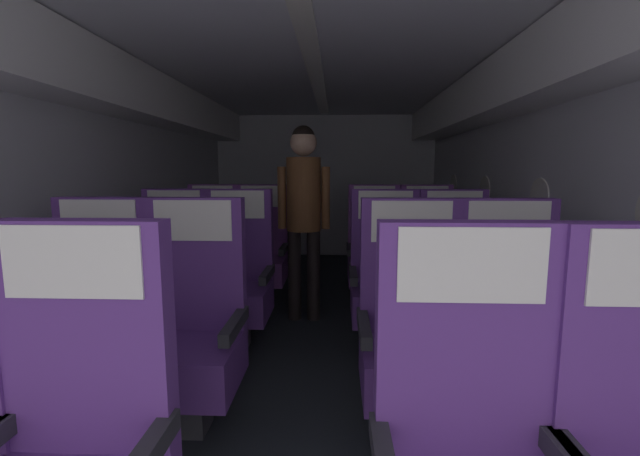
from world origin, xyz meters
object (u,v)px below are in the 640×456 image
Objects in this scene: seat_b_left_aisle at (191,333)px; seat_c_left_aisle at (237,281)px; seat_c_left_window at (173,280)px; seat_c_right_aisle at (454,283)px; seat_d_left_window at (212,254)px; seat_c_right_window at (385,282)px; seat_b_right_aisle at (509,337)px; seat_d_right_window at (374,255)px; flight_attendant at (304,202)px; seat_d_right_aisle at (427,256)px; seat_d_left_aisle at (261,254)px; seat_b_left_window at (97,330)px; seat_b_right_window at (411,336)px.

seat_b_left_aisle and seat_c_left_aisle have the same top height.
seat_c_right_aisle is at bearing 0.08° from seat_c_left_window.
seat_c_left_window is 1.00× the size of seat_d_left_window.
seat_b_right_aisle is at bearing -63.65° from seat_c_right_window.
seat_c_left_window is at bearing -148.10° from seat_d_right_window.
seat_b_right_aisle is 1.92m from flight_attendant.
seat_d_right_aisle is (2.02, 0.94, 0.00)m from seat_c_left_window.
seat_b_right_aisle is at bearing -43.50° from seat_d_left_window.
seat_d_right_aisle is 1.00× the size of seat_d_right_window.
seat_d_left_aisle is (-1.54, 1.91, 0.00)m from seat_b_right_aisle.
seat_c_left_window is 1.00× the size of seat_c_right_window.
seat_b_left_aisle is at bearing -147.58° from seat_c_right_aisle.
seat_d_left_window is at bearing 89.89° from seat_c_left_window.
seat_c_right_aisle is 0.70× the size of flight_attendant.
flight_attendant is at bearing -24.52° from seat_d_left_window.
seat_c_right_window is (-0.48, 0.96, 0.00)m from seat_b_right_aisle.
seat_b_left_window is at bearing -90.20° from seat_d_left_window.
seat_b_left_aisle is (0.48, -0.01, 0.00)m from seat_b_left_window.
seat_c_right_aisle is 0.93m from seat_d_right_aisle.
seat_b_left_window and seat_c_left_window have the same top height.
seat_d_left_aisle is 0.81m from flight_attendant.
seat_d_left_aisle is at bearing 119.37° from seat_b_right_window.
seat_b_right_window and seat_c_right_window have the same top height.
seat_b_left_window is 1.00× the size of seat_b_right_aisle.
seat_b_right_window is at bearing -103.99° from seat_d_right_aisle.
seat_d_right_window is (1.53, 1.91, 0.00)m from seat_b_left_window.
seat_c_left_window is at bearing 116.15° from seat_b_left_aisle.
seat_b_left_aisle is at bearing -1.72° from seat_b_left_window.
seat_b_right_window is at bearing -60.63° from seat_d_left_aisle.
seat_b_right_window is 1.00× the size of seat_c_left_window.
flight_attendant is at bearing -145.51° from seat_d_right_window.
seat_b_right_aisle and seat_c_right_aisle have the same top height.
seat_c_left_aisle is at bearing 63.48° from seat_b_left_window.
seat_b_left_aisle is at bearing -89.51° from seat_c_left_aisle.
seat_b_right_window is at bearing -178.81° from seat_b_right_aisle.
seat_b_right_aisle is 1.00× the size of seat_c_right_aisle.
seat_c_right_window is at bearing 42.87° from seat_b_left_aisle.
seat_c_right_aisle and seat_d_left_aisle have the same top height.
seat_b_right_aisle is at bearing 1.19° from seat_b_right_window.
seat_d_left_aisle is at bearing 179.71° from seat_d_right_aisle.
seat_d_left_aisle is 1.55m from seat_d_right_aisle.
seat_d_left_aisle is 1.07m from seat_d_right_window.
seat_c_right_window is 0.95m from seat_d_right_window.
seat_b_right_aisle is 1.00× the size of seat_d_left_aisle.
seat_c_left_aisle is at bearing -0.94° from seat_c_left_window.
seat_d_right_aisle and seat_d_right_window have the same top height.
seat_c_right_window is at bearing -117.70° from seat_d_right_aisle.
seat_c_left_window and seat_c_right_window have the same top height.
seat_c_right_window is at bearing 0.57° from seat_c_left_aisle.
flight_attendant is (0.91, -0.41, 0.53)m from seat_d_left_window.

